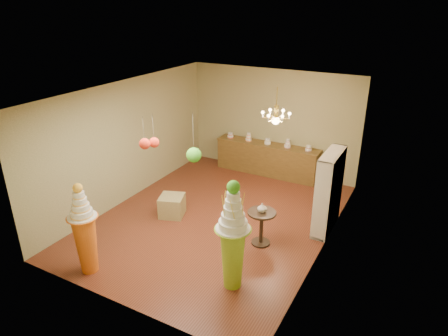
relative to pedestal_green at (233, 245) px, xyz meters
The scene contains 17 objects.
floor 2.53m from the pedestal_green, 126.23° to the left, with size 6.50×6.50×0.00m, color #5D2919.
ceiling 3.20m from the pedestal_green, 126.23° to the left, with size 6.50×6.50×0.00m, color silver.
wall_back 5.39m from the pedestal_green, 105.21° to the left, with size 5.00×0.04×3.00m, color #989667.
wall_front 2.04m from the pedestal_green, 136.54° to the right, with size 5.00×0.04×3.00m, color #989667.
wall_left 4.40m from the pedestal_green, 153.84° to the left, with size 0.04×6.50×3.00m, color #989667.
wall_right 2.30m from the pedestal_green, 60.29° to the left, with size 0.04×6.50×3.00m, color #989667.
pedestal_green is the anchor object (origin of this frame).
pedestal_orange 2.72m from the pedestal_green, 160.59° to the right, with size 0.61×0.61×1.81m.
burlap_riser 2.93m from the pedestal_green, 147.16° to the left, with size 0.55×0.55×0.50m, color #92834F.
sideboard 5.10m from the pedestal_green, 106.04° to the left, with size 3.04×0.54×1.16m.
shelving_unit 2.87m from the pedestal_green, 71.06° to the left, with size 0.33×1.20×1.80m.
round_table 1.51m from the pedestal_green, 93.35° to the left, with size 0.68×0.68×0.75m.
vase 1.46m from the pedestal_green, 93.35° to the left, with size 0.19×0.19×0.19m, color beige.
pom_red_left 2.27m from the pedestal_green, 168.71° to the right, with size 0.19×0.19×0.57m.
pom_green_mid 1.69m from the pedestal_green, 160.98° to the left, with size 0.27×0.27×0.92m.
pom_red_right 2.20m from the pedestal_green, behind, with size 0.18×0.18×0.60m.
chandelier 3.29m from the pedestal_green, 98.74° to the left, with size 0.85×0.85×0.85m.
Camera 1 is at (4.03, -7.07, 4.74)m, focal length 32.00 mm.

